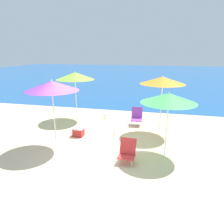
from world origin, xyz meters
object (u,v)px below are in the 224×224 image
beach_chair_red (127,151)px  beach_chair_purple (137,116)px  cooler_box (78,131)px  beach_umbrella_lime (75,76)px  seagull (106,116)px  beach_umbrella_green (169,98)px  water_bottle (114,133)px  beach_umbrella_purple (52,86)px  beach_umbrella_orange (163,80)px

beach_chair_red → beach_chair_purple: bearing=96.3°
beach_chair_red → cooler_box: bearing=147.8°
beach_umbrella_lime → seagull: (1.30, 0.51, -1.97)m
beach_umbrella_green → seagull: 4.74m
water_bottle → cooler_box: bearing=-162.6°
beach_chair_red → cooler_box: beach_chair_red is taller
seagull → beach_umbrella_purple: bearing=-101.7°
beach_umbrella_purple → cooler_box: beach_umbrella_purple is taller
beach_umbrella_purple → water_bottle: size_ratio=11.29×
seagull → beach_chair_purple: bearing=-19.7°
beach_umbrella_orange → seagull: beach_umbrella_orange is taller
beach_chair_purple → seagull: size_ratio=2.93×
beach_umbrella_purple → beach_umbrella_lime: beach_umbrella_purple is taller
beach_umbrella_purple → beach_umbrella_green: 3.66m
beach_umbrella_purple → seagull: (0.76, 3.68, -2.01)m
beach_umbrella_purple → beach_umbrella_orange: size_ratio=1.01×
beach_umbrella_orange → beach_chair_purple: 2.20m
beach_umbrella_green → beach_chair_red: (-1.10, -0.71, -1.51)m
beach_umbrella_orange → beach_chair_red: beach_umbrella_orange is taller
beach_umbrella_green → beach_umbrella_lime: beach_umbrella_lime is taller
beach_chair_red → seagull: bearing=117.2°
beach_umbrella_green → beach_chair_red: 2.00m
beach_umbrella_purple → seagull: size_ratio=8.73×
water_bottle → cooler_box: 1.40m
beach_umbrella_orange → beach_umbrella_green: bearing=-83.4°
beach_umbrella_green → seagull: (-2.87, 3.35, -1.73)m
beach_umbrella_green → seagull: beach_umbrella_green is taller
beach_umbrella_purple → water_bottle: bearing=44.2°
cooler_box → beach_chair_red: bearing=-35.9°
seagull → beach_chair_red: bearing=-66.5°
beach_chair_red → water_bottle: (-0.87, 2.01, -0.27)m
beach_umbrella_lime → beach_chair_red: bearing=-49.2°
beach_umbrella_green → cooler_box: bearing=165.1°
beach_umbrella_purple → beach_umbrella_lime: bearing=99.7°
beach_umbrella_orange → cooler_box: 3.79m
beach_umbrella_green → beach_umbrella_purple: bearing=-174.9°
water_bottle → seagull: size_ratio=0.77×
beach_umbrella_purple → beach_chair_red: bearing=-8.7°
beach_umbrella_green → seagull: size_ratio=7.64×
water_bottle → cooler_box: cooler_box is taller
beach_chair_red → seagull: beach_chair_red is taller
beach_umbrella_purple → beach_chair_purple: bearing=52.6°
beach_umbrella_green → seagull: bearing=130.6°
beach_umbrella_orange → beach_chair_red: (-0.88, -2.64, -1.79)m
beach_umbrella_purple → cooler_box: size_ratio=5.95×
beach_umbrella_lime → water_bottle: size_ratio=11.16×
beach_umbrella_orange → beach_chair_purple: beach_umbrella_orange is taller
water_bottle → beach_umbrella_green: bearing=-33.4°
cooler_box → seagull: cooler_box is taller
beach_chair_red → cooler_box: 2.72m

